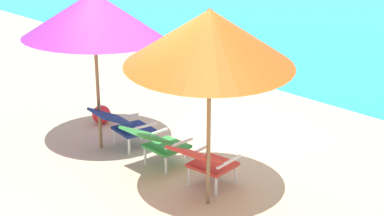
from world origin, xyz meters
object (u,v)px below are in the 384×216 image
object	(u,v)px
lounge_chair_center	(157,141)
beach_umbrella_left	(94,15)
lounge_chair_right	(204,160)
beach_umbrella_right	(210,38)
beach_ball	(102,115)
lounge_chair_left	(123,124)

from	to	relation	value
lounge_chair_center	beach_umbrella_left	world-z (taller)	beach_umbrella_left
lounge_chair_center	lounge_chair_right	bearing A→B (deg)	3.67
beach_umbrella_left	beach_umbrella_right	world-z (taller)	beach_umbrella_right
lounge_chair_center	beach_umbrella_right	world-z (taller)	beach_umbrella_right
beach_umbrella_left	beach_ball	size ratio (longest dim) A/B	8.66
lounge_chair_left	lounge_chair_center	size ratio (longest dim) A/B	1.04
beach_ball	lounge_chair_left	bearing A→B (deg)	-17.31
lounge_chair_center	lounge_chair_right	size ratio (longest dim) A/B	0.95
beach_umbrella_left	beach_ball	distance (m)	2.13
lounge_chair_right	lounge_chair_left	bearing A→B (deg)	-179.59
lounge_chair_left	beach_umbrella_right	distance (m)	2.65
beach_umbrella_left	beach_umbrella_right	bearing A→B (deg)	0.50
lounge_chair_left	beach_umbrella_left	distance (m)	1.65
lounge_chair_right	beach_umbrella_right	size ratio (longest dim) A/B	0.34
lounge_chair_center	lounge_chair_right	distance (m)	0.89
lounge_chair_right	lounge_chair_center	bearing A→B (deg)	-176.33
lounge_chair_center	beach_umbrella_left	size ratio (longest dim) A/B	0.33
lounge_chair_right	beach_umbrella_left	distance (m)	2.59
lounge_chair_right	beach_umbrella_right	distance (m)	1.70
beach_umbrella_left	beach_umbrella_right	xyz separation A→B (m)	(2.33, 0.02, 0.05)
lounge_chair_center	beach_umbrella_right	bearing A→B (deg)	-7.95
lounge_chair_left	lounge_chair_center	world-z (taller)	same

